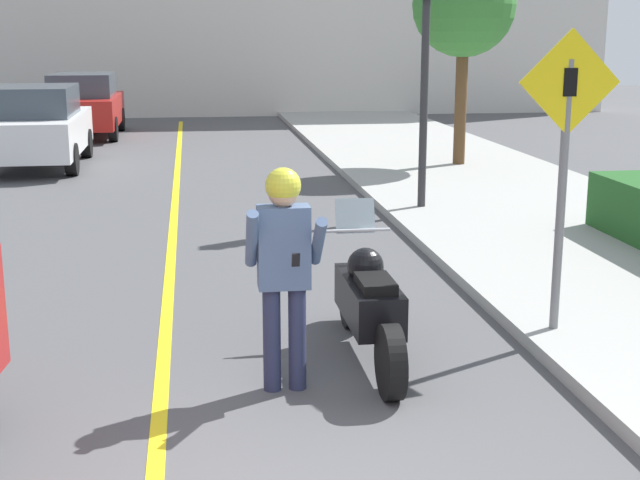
{
  "coord_description": "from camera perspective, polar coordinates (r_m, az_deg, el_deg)",
  "views": [
    {
      "loc": [
        -0.3,
        -4.35,
        2.77
      ],
      "look_at": [
        0.77,
        3.0,
        1.02
      ],
      "focal_mm": 50.0,
      "sensor_mm": 36.0,
      "label": 1
    }
  ],
  "objects": [
    {
      "name": "road_center_line",
      "position": [
        10.72,
        -9.58,
        -1.9
      ],
      "size": [
        0.12,
        36.0,
        0.01
      ],
      "color": "yellow",
      "rests_on": "ground"
    },
    {
      "name": "motorcycle",
      "position": [
        7.66,
        3.12,
        -4.06
      ],
      "size": [
        0.62,
        2.33,
        1.28
      ],
      "color": "black",
      "rests_on": "ground"
    },
    {
      "name": "person_biker",
      "position": [
        6.82,
        -2.33,
        -1.0
      ],
      "size": [
        0.59,
        0.48,
        1.77
      ],
      "color": "#282D4C",
      "rests_on": "ground"
    },
    {
      "name": "crossing_sign",
      "position": [
        8.08,
        15.39,
        5.4
      ],
      "size": [
        0.91,
        0.08,
        2.67
      ],
      "color": "slate",
      "rests_on": "sidewalk_curb"
    },
    {
      "name": "traffic_light",
      "position": [
        13.6,
        6.82,
        13.27
      ],
      "size": [
        0.26,
        0.3,
        3.85
      ],
      "color": "#2D2D30",
      "rests_on": "sidewalk_curb"
    },
    {
      "name": "street_tree",
      "position": [
        18.28,
        9.21,
        14.55
      ],
      "size": [
        2.04,
        2.04,
        4.16
      ],
      "color": "brown",
      "rests_on": "sidewalk_curb"
    },
    {
      "name": "parked_car_white",
      "position": [
        19.45,
        -17.69,
        6.97
      ],
      "size": [
        1.88,
        4.2,
        1.68
      ],
      "color": "black",
      "rests_on": "ground"
    },
    {
      "name": "parked_car_red",
      "position": [
        24.84,
        -14.87,
        8.38
      ],
      "size": [
        1.88,
        4.2,
        1.68
      ],
      "color": "black",
      "rests_on": "ground"
    }
  ]
}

